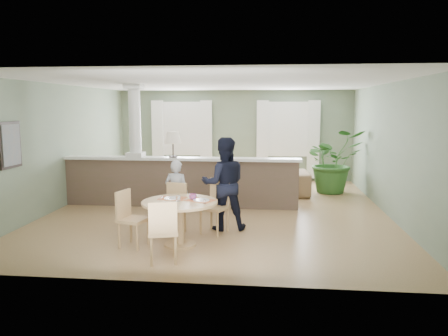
# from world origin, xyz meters

# --- Properties ---
(ground) EXTENTS (8.00, 8.00, 0.00)m
(ground) POSITION_xyz_m (0.00, 0.00, 0.00)
(ground) COLOR tan
(ground) RESTS_ON ground
(room_shell) EXTENTS (7.02, 8.02, 2.71)m
(room_shell) POSITION_xyz_m (-0.03, 0.63, 1.81)
(room_shell) COLOR gray
(room_shell) RESTS_ON ground
(pony_wall) EXTENTS (5.32, 0.38, 2.70)m
(pony_wall) POSITION_xyz_m (-0.99, 0.20, 0.71)
(pony_wall) COLOR brown
(pony_wall) RESTS_ON ground
(sofa) EXTENTS (2.98, 1.35, 0.85)m
(sofa) POSITION_xyz_m (0.60, 1.73, 0.42)
(sofa) COLOR #916B4F
(sofa) RESTS_ON ground
(houseplant) EXTENTS (1.83, 1.71, 1.64)m
(houseplant) POSITION_xyz_m (2.70, 2.23, 0.82)
(houseplant) COLOR #306227
(houseplant) RESTS_ON ground
(dining_table) EXTENTS (1.21, 1.21, 0.83)m
(dining_table) POSITION_xyz_m (-0.34, -2.51, 0.58)
(dining_table) COLOR tan
(dining_table) RESTS_ON ground
(chair_far_boy) EXTENTS (0.46, 0.46, 0.88)m
(chair_far_boy) POSITION_xyz_m (-0.59, -1.79, 0.48)
(chair_far_boy) COLOR tan
(chair_far_boy) RESTS_ON ground
(chair_far_man) EXTENTS (0.57, 0.57, 0.95)m
(chair_far_man) POSITION_xyz_m (0.15, -1.70, 0.52)
(chair_far_man) COLOR tan
(chair_far_man) RESTS_ON ground
(chair_near) EXTENTS (0.51, 0.51, 0.92)m
(chair_near) POSITION_xyz_m (-0.42, -3.34, 0.51)
(chair_near) COLOR tan
(chair_near) RESTS_ON ground
(chair_side) EXTENTS (0.50, 0.50, 0.90)m
(chair_side) POSITION_xyz_m (-1.14, -2.62, 0.50)
(chair_side) COLOR tan
(chair_side) RESTS_ON ground
(child_person) EXTENTS (0.50, 0.37, 1.25)m
(child_person) POSITION_xyz_m (-0.64, -1.38, 0.62)
(child_person) COLOR #A5A5AA
(child_person) RESTS_ON ground
(man_person) EXTENTS (0.92, 0.78, 1.68)m
(man_person) POSITION_xyz_m (0.26, -1.49, 0.84)
(man_person) COLOR black
(man_person) RESTS_ON ground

